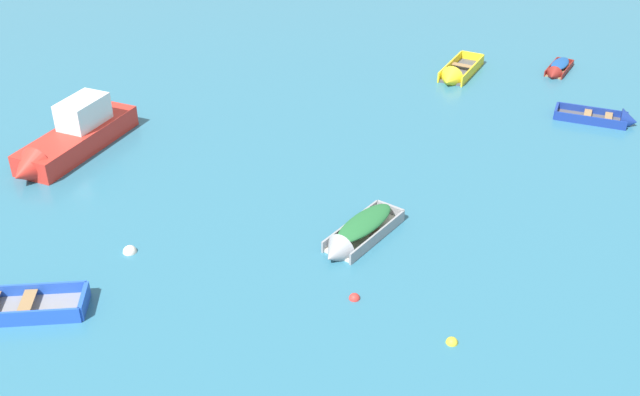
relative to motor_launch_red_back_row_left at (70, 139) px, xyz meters
name	(u,v)px	position (x,y,z in m)	size (l,w,h in m)	color
motor_launch_red_back_row_left	(70,139)	(0.00, 0.00, 0.00)	(4.62, 6.82, 2.34)	red
rowboat_deep_blue_far_left	(612,119)	(24.00, 1.29, -0.49)	(3.75, 2.57, 1.09)	#4C4C51
rowboat_grey_outer_right	(355,236)	(11.22, -7.55, -0.34)	(3.43, 3.73, 1.11)	beige
rowboat_maroon_back_row_right	(557,69)	(23.54, 7.37, -0.44)	(2.26, 2.76, 0.84)	#99754C
rowboat_yellow_cluster_outer	(455,75)	(18.01, 6.94, -0.45)	(3.25, 4.21, 1.19)	#4C4C51
mooring_buoy_between_boats_right	(130,252)	(3.47, -7.51, -0.68)	(0.48, 0.48, 0.48)	silver
mooring_buoy_between_boats_left	(354,298)	(10.88, -10.55, -0.68)	(0.36, 0.36, 0.36)	red
mooring_buoy_central	(452,343)	(13.49, -12.78, -0.68)	(0.36, 0.36, 0.36)	yellow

